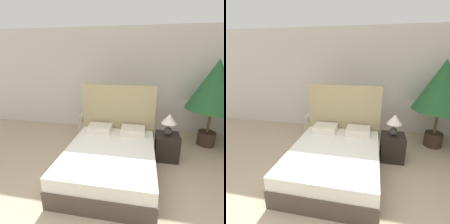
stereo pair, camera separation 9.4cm
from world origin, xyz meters
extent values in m
cube|color=silver|center=(0.00, 3.48, 1.45)|extent=(10.00, 0.06, 2.90)
cube|color=#4C4238|center=(0.13, 1.15, 0.16)|extent=(1.61, 1.94, 0.32)
cube|color=white|center=(0.13, 1.15, 0.43)|extent=(1.58, 1.90, 0.22)
cube|color=tan|center=(0.13, 2.15, 0.77)|extent=(1.64, 0.06, 1.54)
cube|color=silver|center=(-0.23, 1.88, 0.61)|extent=(0.50, 0.40, 0.14)
cube|color=silver|center=(0.49, 1.88, 0.61)|extent=(0.50, 0.40, 0.14)
cube|color=beige|center=(-0.70, 2.78, 0.23)|extent=(0.65, 0.74, 0.46)
cube|color=beige|center=(-0.73, 3.09, 0.65)|extent=(0.59, 0.12, 0.38)
cube|color=beige|center=(-0.94, 2.75, 0.54)|extent=(0.16, 0.63, 0.15)
cube|color=beige|center=(-0.46, 2.80, 0.54)|extent=(0.16, 0.63, 0.15)
cube|color=beige|center=(0.15, 2.78, 0.23)|extent=(0.65, 0.75, 0.46)
cube|color=beige|center=(0.19, 3.09, 0.65)|extent=(0.59, 0.12, 0.38)
cube|color=beige|center=(-0.09, 2.80, 0.54)|extent=(0.16, 0.63, 0.15)
cube|color=beige|center=(0.39, 2.75, 0.54)|extent=(0.16, 0.63, 0.15)
cylinder|color=#38281E|center=(2.28, 2.73, 0.17)|extent=(0.41, 0.41, 0.35)
cylinder|color=brown|center=(2.28, 2.73, 0.64)|extent=(0.06, 0.06, 0.59)
cone|color=#235B2D|center=(2.28, 2.73, 1.51)|extent=(1.20, 1.20, 1.15)
cube|color=black|center=(1.22, 1.91, 0.28)|extent=(0.48, 0.45, 0.57)
sphere|color=#333333|center=(1.21, 1.90, 0.65)|extent=(0.17, 0.17, 0.17)
cylinder|color=#333333|center=(1.21, 1.90, 0.78)|extent=(0.02, 0.02, 0.09)
cone|color=silver|center=(1.21, 1.90, 0.93)|extent=(0.31, 0.31, 0.20)
cylinder|color=brown|center=(-0.27, 2.76, 0.23)|extent=(0.33, 0.33, 0.46)
camera|label=1|loc=(0.66, -1.58, 2.15)|focal=28.00mm
camera|label=2|loc=(0.75, -1.56, 2.15)|focal=28.00mm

